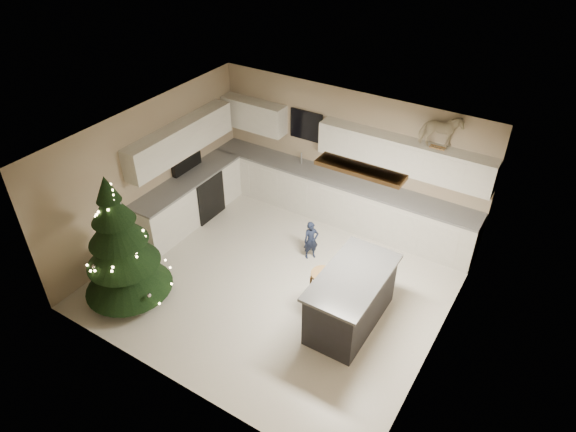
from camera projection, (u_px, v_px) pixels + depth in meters
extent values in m
plane|color=beige|center=(277.00, 280.00, 8.86)|extent=(5.50, 5.50, 0.00)
cube|color=tan|center=(347.00, 155.00, 9.84)|extent=(5.50, 0.02, 2.60)
cube|color=tan|center=(167.00, 318.00, 6.37)|extent=(5.50, 0.02, 2.60)
cube|color=tan|center=(149.00, 172.00, 9.29)|extent=(0.02, 5.00, 2.60)
cube|color=tan|center=(447.00, 282.00, 6.92)|extent=(0.02, 5.00, 2.60)
cube|color=silver|center=(275.00, 146.00, 7.36)|extent=(5.50, 5.00, 0.02)
cube|color=brown|center=(360.00, 170.00, 6.89)|extent=(1.25, 0.32, 0.06)
cube|color=white|center=(360.00, 172.00, 6.91)|extent=(1.15, 0.24, 0.02)
cube|color=silver|center=(337.00, 199.00, 10.12)|extent=(5.48, 0.60, 0.90)
cube|color=silver|center=(189.00, 201.00, 10.07)|extent=(0.60, 2.60, 0.90)
cube|color=slate|center=(339.00, 179.00, 9.84)|extent=(5.48, 0.62, 0.04)
cube|color=slate|center=(187.00, 181.00, 9.80)|extent=(0.62, 2.60, 0.04)
cube|color=silver|center=(254.00, 115.00, 10.37)|extent=(1.40, 0.35, 0.60)
cube|color=silver|center=(403.00, 155.00, 8.99)|extent=(3.20, 0.35, 0.60)
cube|color=silver|center=(181.00, 139.00, 9.49)|extent=(0.35, 2.60, 0.60)
cube|color=black|center=(306.00, 126.00, 9.98)|extent=(0.70, 0.04, 0.60)
cube|color=#99999E|center=(299.00, 167.00, 10.25)|extent=(0.55, 0.40, 0.06)
cylinder|color=#99999E|center=(301.00, 158.00, 10.23)|extent=(0.03, 0.03, 0.24)
cube|color=black|center=(200.00, 194.00, 10.27)|extent=(0.64, 0.75, 0.90)
cube|color=black|center=(187.00, 165.00, 10.03)|extent=(0.10, 0.75, 0.30)
cube|color=black|center=(351.00, 300.00, 7.83)|extent=(0.80, 1.60, 0.90)
cube|color=black|center=(353.00, 277.00, 7.55)|extent=(0.90, 1.70, 0.05)
cylinder|color=brown|center=(323.00, 274.00, 7.93)|extent=(0.38, 0.38, 0.04)
cylinder|color=brown|center=(311.00, 293.00, 8.11)|extent=(0.04, 0.04, 0.68)
cylinder|color=brown|center=(325.00, 300.00, 7.99)|extent=(0.04, 0.04, 0.68)
cylinder|color=brown|center=(319.00, 283.00, 8.29)|extent=(0.04, 0.04, 0.68)
cylinder|color=brown|center=(334.00, 289.00, 8.18)|extent=(0.04, 0.04, 0.68)
cube|color=brown|center=(322.00, 297.00, 8.21)|extent=(0.29, 0.03, 0.03)
cylinder|color=#3F2816|center=(131.00, 289.00, 8.46)|extent=(0.12, 0.12, 0.31)
cone|color=black|center=(126.00, 270.00, 8.22)|extent=(1.40, 1.40, 0.72)
cone|color=black|center=(121.00, 247.00, 7.95)|extent=(1.15, 1.15, 0.62)
cone|color=black|center=(115.00, 226.00, 7.71)|extent=(0.91, 0.91, 0.57)
cone|color=black|center=(111.00, 206.00, 7.51)|extent=(0.66, 0.66, 0.52)
cone|color=black|center=(106.00, 188.00, 7.33)|extent=(0.37, 0.37, 0.41)
sphere|color=#FFD88C|center=(163.00, 301.00, 8.08)|extent=(0.04, 0.04, 0.04)
sphere|color=#FFD88C|center=(171.00, 286.00, 8.29)|extent=(0.04, 0.04, 0.04)
sphere|color=#FFD88C|center=(171.00, 271.00, 8.49)|extent=(0.04, 0.04, 0.04)
sphere|color=#FFD88C|center=(164.00, 259.00, 8.65)|extent=(0.04, 0.04, 0.04)
sphere|color=#FFD88C|center=(152.00, 250.00, 8.74)|extent=(0.04, 0.04, 0.04)
sphere|color=#FFD88C|center=(136.00, 246.00, 8.74)|extent=(0.04, 0.04, 0.04)
sphere|color=#FFD88C|center=(119.00, 246.00, 8.65)|extent=(0.04, 0.04, 0.04)
sphere|color=#FFD88C|center=(104.00, 250.00, 8.48)|extent=(0.04, 0.04, 0.04)
sphere|color=#FFD88C|center=(93.00, 255.00, 8.26)|extent=(0.04, 0.04, 0.04)
sphere|color=#FFD88C|center=(88.00, 262.00, 8.04)|extent=(0.04, 0.04, 0.04)
sphere|color=#FFD88C|center=(89.00, 268.00, 7.83)|extent=(0.04, 0.04, 0.04)
sphere|color=#FFD88C|center=(96.00, 271.00, 7.68)|extent=(0.04, 0.04, 0.04)
sphere|color=#FFD88C|center=(107.00, 271.00, 7.60)|extent=(0.04, 0.04, 0.04)
sphere|color=#FFD88C|center=(120.00, 267.00, 7.59)|extent=(0.04, 0.04, 0.04)
sphere|color=#FFD88C|center=(132.00, 259.00, 7.64)|extent=(0.04, 0.04, 0.04)
sphere|color=#FFD88C|center=(141.00, 249.00, 7.73)|extent=(0.04, 0.04, 0.04)
sphere|color=#FFD88C|center=(144.00, 239.00, 7.83)|extent=(0.04, 0.04, 0.04)
sphere|color=#FFD88C|center=(143.00, 230.00, 7.93)|extent=(0.04, 0.04, 0.04)
sphere|color=#FFD88C|center=(138.00, 222.00, 7.99)|extent=(0.04, 0.04, 0.04)
sphere|color=#FFD88C|center=(129.00, 217.00, 8.01)|extent=(0.04, 0.04, 0.04)
sphere|color=#FFD88C|center=(119.00, 214.00, 7.97)|extent=(0.04, 0.04, 0.04)
sphere|color=#FFD88C|center=(110.00, 213.00, 7.89)|extent=(0.04, 0.04, 0.04)
sphere|color=#FFD88C|center=(102.00, 213.00, 7.78)|extent=(0.04, 0.04, 0.04)
sphere|color=#FFD88C|center=(97.00, 214.00, 7.66)|extent=(0.04, 0.04, 0.04)
sphere|color=#FFD88C|center=(96.00, 215.00, 7.54)|extent=(0.04, 0.04, 0.04)
sphere|color=#FFD88C|center=(97.00, 215.00, 7.44)|extent=(0.04, 0.04, 0.04)
sphere|color=#FFD88C|center=(101.00, 213.00, 7.37)|extent=(0.04, 0.04, 0.04)
sphere|color=#FFD88C|center=(105.00, 210.00, 7.33)|extent=(0.04, 0.04, 0.04)
sphere|color=#FFD88C|center=(110.00, 205.00, 7.32)|extent=(0.04, 0.04, 0.04)
sphere|color=#FFD88C|center=(113.00, 200.00, 7.33)|extent=(0.04, 0.04, 0.04)
sphere|color=#FFD88C|center=(114.00, 195.00, 7.34)|extent=(0.04, 0.04, 0.04)
sphere|color=#FFD88C|center=(113.00, 189.00, 7.34)|extent=(0.04, 0.04, 0.04)
sphere|color=#FFD88C|center=(111.00, 185.00, 7.33)|extent=(0.04, 0.04, 0.04)
sphere|color=silver|center=(156.00, 291.00, 8.03)|extent=(0.07, 0.07, 0.07)
sphere|color=silver|center=(131.00, 245.00, 8.60)|extent=(0.07, 0.07, 0.07)
sphere|color=silver|center=(94.00, 267.00, 7.80)|extent=(0.07, 0.07, 0.07)
sphere|color=silver|center=(141.00, 246.00, 7.83)|extent=(0.07, 0.07, 0.07)
sphere|color=silver|center=(114.00, 221.00, 7.98)|extent=(0.07, 0.07, 0.07)
sphere|color=silver|center=(103.00, 225.00, 7.49)|extent=(0.07, 0.07, 0.07)
sphere|color=silver|center=(119.00, 205.00, 7.51)|extent=(0.07, 0.07, 0.07)
sphere|color=silver|center=(106.00, 191.00, 7.39)|extent=(0.07, 0.07, 0.07)
imported|color=#151C36|center=(311.00, 240.00, 9.16)|extent=(0.32, 0.33, 0.75)
cube|color=brown|center=(437.00, 148.00, 8.54)|extent=(0.27, 0.02, 0.02)
cube|color=brown|center=(438.00, 146.00, 8.60)|extent=(0.27, 0.02, 0.02)
imported|color=beige|center=(440.00, 131.00, 8.40)|extent=(0.74, 0.55, 0.57)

